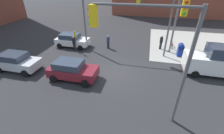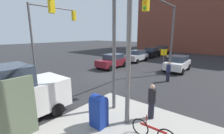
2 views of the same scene
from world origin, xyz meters
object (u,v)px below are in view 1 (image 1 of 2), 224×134
(coupe_white, at_px, (72,40))
(bicycle_leaning_on_fence, at_px, (172,45))
(coupe_silver, at_px, (17,62))
(van_white_delivery, at_px, (220,61))
(pedestrian_waiting, at_px, (74,43))
(traffic_signal_se_corner, at_px, (150,46))
(mailbox_blue, at_px, (181,49))
(pedestrian_walking_north, at_px, (161,42))
(traffic_signal_nw_corner, at_px, (105,9))
(sedan_maroon, at_px, (72,70))
(street_lamp_corner, at_px, (175,10))
(traffic_signal_ne_corner, at_px, (175,17))
(pedestrian_crossing, at_px, (108,42))

(coupe_white, distance_m, bicycle_leaning_on_fence, 12.38)
(coupe_silver, distance_m, van_white_delivery, 17.96)
(van_white_delivery, xyz_separation_m, bicycle_leaning_on_fence, (-3.19, 5.40, -0.93))
(pedestrian_waiting, bearing_deg, traffic_signal_se_corner, -88.08)
(mailbox_blue, height_order, pedestrian_walking_north, pedestrian_walking_north)
(coupe_silver, distance_m, pedestrian_waiting, 6.23)
(coupe_white, xyz_separation_m, coupe_silver, (-2.32, -6.34, -0.00))
(traffic_signal_nw_corner, distance_m, sedan_maroon, 7.44)
(traffic_signal_nw_corner, distance_m, van_white_delivery, 11.76)
(mailbox_blue, bearing_deg, street_lamp_corner, 156.29)
(van_white_delivery, bearing_deg, traffic_signal_ne_corner, 173.70)
(traffic_signal_nw_corner, height_order, street_lamp_corner, street_lamp_corner)
(coupe_silver, xyz_separation_m, pedestrian_crossing, (6.84, 6.83, 0.02))
(coupe_silver, height_order, bicycle_leaning_on_fence, coupe_silver)
(street_lamp_corner, xyz_separation_m, coupe_white, (-11.43, -0.85, -3.86))
(pedestrian_crossing, xyz_separation_m, pedestrian_waiting, (-3.80, -1.40, 0.01))
(coupe_silver, distance_m, bicycle_leaning_on_fence, 16.93)
(coupe_white, height_order, bicycle_leaning_on_fence, coupe_white)
(traffic_signal_ne_corner, xyz_separation_m, sedan_maroon, (-7.76, -4.06, -3.81))
(traffic_signal_se_corner, relative_size, coupe_silver, 1.62)
(coupe_white, relative_size, pedestrian_waiting, 2.39)
(bicycle_leaning_on_fence, bearing_deg, mailbox_blue, -74.72)
(coupe_white, relative_size, coupe_silver, 1.00)
(traffic_signal_nw_corner, bearing_deg, pedestrian_crossing, 78.16)
(traffic_signal_ne_corner, bearing_deg, sedan_maroon, -152.39)
(street_lamp_corner, bearing_deg, pedestrian_crossing, -176.99)
(traffic_signal_ne_corner, height_order, bicycle_leaning_on_fence, traffic_signal_ne_corner)
(mailbox_blue, bearing_deg, van_white_delivery, -51.04)
(traffic_signal_ne_corner, bearing_deg, pedestrian_walking_north, 94.06)
(pedestrian_walking_north, bearing_deg, traffic_signal_nw_corner, -177.81)
(traffic_signal_ne_corner, distance_m, sedan_maroon, 9.55)
(coupe_silver, xyz_separation_m, pedestrian_waiting, (3.04, 5.43, 0.03))
(mailbox_blue, distance_m, pedestrian_walking_north, 2.50)
(bicycle_leaning_on_fence, bearing_deg, coupe_white, -168.40)
(mailbox_blue, distance_m, pedestrian_crossing, 8.20)
(traffic_signal_nw_corner, xyz_separation_m, traffic_signal_ne_corner, (6.65, -2.23, -0.02))
(van_white_delivery, bearing_deg, bicycle_leaning_on_fence, 120.57)
(coupe_silver, bearing_deg, traffic_signal_se_corner, -14.02)
(street_lamp_corner, xyz_separation_m, sedan_maroon, (-8.17, -7.35, -3.86))
(coupe_white, distance_m, pedestrian_waiting, 1.16)
(traffic_signal_se_corner, height_order, coupe_white, traffic_signal_se_corner)
(pedestrian_crossing, height_order, bicycle_leaning_on_fence, pedestrian_crossing)
(van_white_delivery, xyz_separation_m, pedestrian_crossing, (-10.79, 3.40, -0.42))
(traffic_signal_ne_corner, xyz_separation_m, street_lamp_corner, (0.42, 3.29, 0.05))
(traffic_signal_se_corner, distance_m, van_white_delivery, 9.41)
(street_lamp_corner, distance_m, van_white_delivery, 6.39)
(traffic_signal_nw_corner, relative_size, pedestrian_walking_north, 3.86)
(traffic_signal_nw_corner, xyz_separation_m, pedestrian_crossing, (0.15, 0.70, -3.80))
(traffic_signal_nw_corner, relative_size, pedestrian_waiting, 3.86)
(mailbox_blue, bearing_deg, traffic_signal_ne_corner, -121.95)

